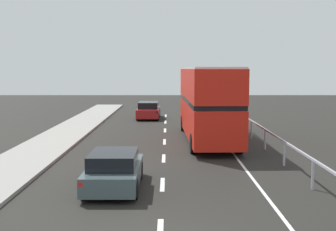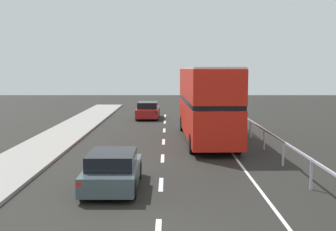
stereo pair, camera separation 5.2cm
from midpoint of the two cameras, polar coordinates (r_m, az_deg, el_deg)
lane_paint_markings at (r=19.31m, az=5.83°, el=-6.56°), size 3.59×46.00×0.01m
bridge_side_railing at (r=19.94m, az=14.47°, el=-3.71°), size 0.10×42.00×1.09m
double_decker_bus_red at (r=25.96m, az=4.89°, el=1.79°), size 2.83×11.16×4.27m
hatchback_car_near at (r=15.92m, az=-7.09°, el=-6.95°), size 1.84×4.14×1.32m
sedan_car_ahead at (r=37.47m, az=-2.65°, el=0.64°), size 1.91×4.32×1.41m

